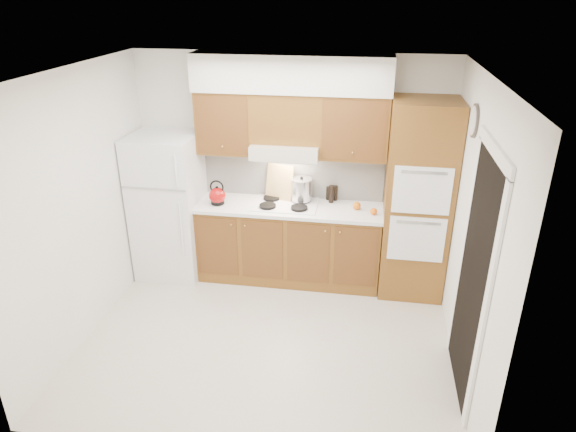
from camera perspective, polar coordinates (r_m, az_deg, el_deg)
The scene contains 26 objects.
floor at distance 5.33m, azimuth -2.21°, elevation -13.26°, with size 3.60×3.60×0.00m, color beige.
ceiling at distance 4.27m, azimuth -2.79°, elevation 15.57°, with size 3.60×3.60×0.00m, color white.
wall_back at distance 6.02m, azimuth 0.35°, elevation 5.45°, with size 3.60×0.02×2.60m, color white.
wall_left at distance 5.29m, azimuth -21.95°, elevation 0.86°, with size 0.02×3.00×2.60m, color white.
wall_right at distance 4.66m, azimuth 19.77°, elevation -1.91°, with size 0.02×3.00×2.60m, color white.
fridge at distance 6.22m, azimuth -13.08°, elevation 1.08°, with size 0.75×0.72×1.72m, color white.
base_cabinets at distance 6.08m, azimuth 0.14°, elevation -3.07°, with size 2.11×0.60×0.90m, color brown.
countertop at distance 5.87m, azimuth 0.12°, elevation 0.96°, with size 2.13×0.62×0.04m, color white.
backsplash at distance 6.03m, azimuth 0.57°, elevation 4.68°, with size 2.11×0.03×0.56m, color white.
oven_cabinet at distance 5.76m, azimuth 14.16°, elevation 1.63°, with size 0.70×0.65×2.20m, color brown.
upper_cab_left at distance 5.86m, azimuth -6.92°, elevation 10.35°, with size 0.63×0.33×0.70m, color brown.
upper_cab_right at distance 5.65m, azimuth 7.40°, elevation 9.79°, with size 0.73×0.33×0.70m, color brown.
range_hood at distance 5.73m, azimuth -0.23°, elevation 7.35°, with size 0.75×0.45×0.15m, color silver.
upper_cab_over_hood at distance 5.70m, azimuth -0.14°, elevation 10.89°, with size 0.75×0.33×0.55m, color brown.
soffit at distance 5.58m, azimuth 0.36°, elevation 15.58°, with size 2.13×0.36×0.40m, color silver.
cooktop at distance 5.89m, azimuth -0.33°, elevation 1.30°, with size 0.74×0.50×0.01m, color white.
doorway at distance 4.47m, azimuth 19.87°, elevation -6.74°, with size 0.02×0.90×2.10m, color black.
wall_clock at distance 4.90m, azimuth 19.99°, elevation 9.92°, with size 0.30×0.30×0.02m, color #3F3833.
kettle at distance 5.92m, azimuth -7.87°, elevation 2.25°, with size 0.19×0.19×0.19m, color #980B0B.
cutting_board at distance 5.98m, azimuth -0.95°, elevation 3.67°, with size 0.33×0.02×0.44m, color tan.
stock_pot at distance 5.92m, azimuth 1.50°, elevation 2.95°, with size 0.24×0.24×0.24m, color silver.
condiment_a at distance 5.94m, azimuth 4.83°, elevation 2.45°, with size 0.06×0.06×0.21m, color black.
condiment_b at distance 6.01m, azimuth 5.26°, elevation 2.56°, with size 0.06×0.06×0.18m, color black.
condiment_c at distance 6.03m, azimuth 4.52°, elevation 2.54°, with size 0.06×0.06×0.16m, color black.
orange_near at distance 5.70m, azimuth 9.50°, elevation 0.50°, with size 0.08×0.08×0.08m, color orange.
orange_far at distance 5.80m, azimuth 7.65°, elevation 1.13°, with size 0.09×0.09×0.09m, color orange.
Camera 1 is at (0.87, -4.13, 3.25)m, focal length 32.00 mm.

